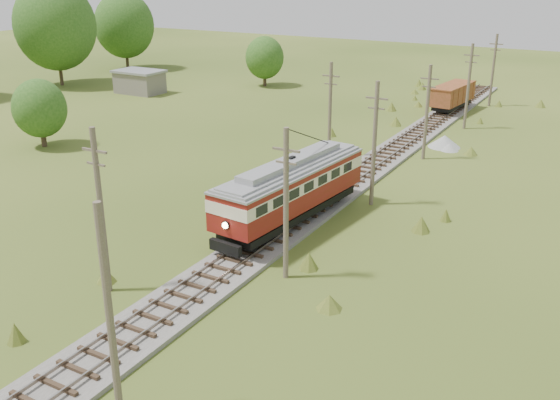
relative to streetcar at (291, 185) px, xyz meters
The scene contains 17 objects.
railbed_main 9.69m from the streetcar, 90.00° to the left, with size 3.60×96.00×0.57m.
streetcar is the anchor object (origin of this frame).
gondola 39.67m from the streetcar, 90.00° to the left, with size 3.50×8.40×2.71m.
gravel_pile 24.36m from the streetcar, 81.29° to the left, with size 3.19×3.39×1.16m.
utility_pole_r_1 19.98m from the streetcar, 81.05° to the right, with size 0.30×0.30×8.80m.
utility_pole_r_2 7.62m from the streetcar, 63.70° to the right, with size 1.60×0.30×8.60m.
utility_pole_r_3 7.31m from the streetcar, 63.15° to the left, with size 1.60×0.30×9.00m.
utility_pole_r_4 19.61m from the streetcar, 81.17° to the left, with size 1.60×0.30×8.40m.
utility_pole_r_5 32.55m from the streetcar, 83.99° to the left, with size 1.60×0.30×8.90m.
utility_pole_r_6 45.46m from the streetcar, 85.96° to the left, with size 1.60×0.30×8.70m.
utility_pole_l_a 13.47m from the streetcar, 108.33° to the right, with size 1.60×0.30×9.00m.
utility_pole_l_b 16.05m from the streetcar, 106.37° to the left, with size 1.60×0.30×8.60m.
tree_left_4 61.69m from the streetcar, 151.50° to the left, with size 11.34×11.34×14.61m.
tree_left_5 72.17m from the streetcar, 141.02° to the left, with size 9.66×9.66×12.44m.
tree_mid_a 51.60m from the streetcar, 122.88° to the left, with size 5.46×5.46×7.03m.
tree_mid_c 30.48m from the streetcar, 169.94° to the left, with size 5.04×5.04×6.49m.
shed 50.21m from the streetcar, 142.84° to the left, with size 6.40×4.40×3.10m.
Camera 1 is at (18.39, -9.21, 16.39)m, focal length 40.00 mm.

